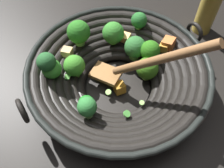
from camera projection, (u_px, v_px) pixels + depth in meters
ground_plane at (118, 89)px, 0.63m from camera, size 4.00×4.00×0.00m
wok at (118, 73)px, 0.58m from camera, size 0.43×0.43×0.25m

